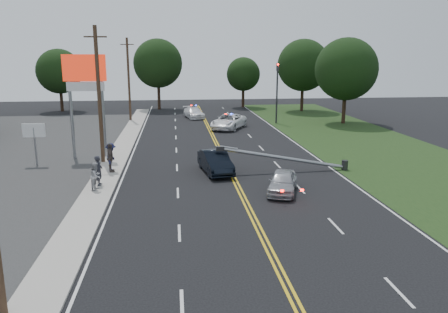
{
  "coord_description": "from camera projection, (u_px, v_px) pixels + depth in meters",
  "views": [
    {
      "loc": [
        -3.78,
        -20.73,
        7.9
      ],
      "look_at": [
        -0.74,
        5.87,
        1.7
      ],
      "focal_mm": 35.0,
      "sensor_mm": 36.0,
      "label": 1
    }
  ],
  "objects": [
    {
      "name": "utility_pole_far",
      "position": [
        129.0,
        79.0,
        53.01
      ],
      "size": [
        1.6,
        0.28,
        10.0
      ],
      "color": "#382619",
      "rests_on": "ground"
    },
    {
      "name": "emergency_b",
      "position": [
        194.0,
        113.0,
        56.43
      ],
      "size": [
        2.97,
        5.1,
        1.39
      ],
      "primitive_type": "imported",
      "rotation": [
        0.0,
        0.0,
        0.23
      ],
      "color": "white",
      "rests_on": "ground"
    },
    {
      "name": "bystander_b",
      "position": [
        96.0,
        176.0,
        25.8
      ],
      "size": [
        0.81,
        0.94,
        1.67
      ],
      "primitive_type": "imported",
      "rotation": [
        0.0,
        0.0,
        1.32
      ],
      "color": "#A0A0A4",
      "rests_on": "sidewalk"
    },
    {
      "name": "small_sign",
      "position": [
        34.0,
        134.0,
        31.81
      ],
      "size": [
        1.6,
        0.14,
        3.1
      ],
      "color": "gray",
      "rests_on": "ground"
    },
    {
      "name": "bystander_c",
      "position": [
        111.0,
        157.0,
        29.99
      ],
      "size": [
        0.83,
        1.31,
        1.94
      ],
      "primitive_type": "imported",
      "rotation": [
        0.0,
        0.0,
        1.49
      ],
      "color": "#191B3E",
      "rests_on": "sidewalk"
    },
    {
      "name": "tree_7",
      "position": [
        243.0,
        74.0,
        67.34
      ],
      "size": [
        5.17,
        5.17,
        7.69
      ],
      "color": "black",
      "rests_on": "ground"
    },
    {
      "name": "tree_8",
      "position": [
        303.0,
        65.0,
        62.27
      ],
      "size": [
        7.39,
        7.39,
        10.25
      ],
      "color": "black",
      "rests_on": "ground"
    },
    {
      "name": "utility_pole_mid",
      "position": [
        99.0,
        95.0,
        31.72
      ],
      "size": [
        1.6,
        0.28,
        10.0
      ],
      "color": "#382619",
      "rests_on": "ground"
    },
    {
      "name": "sidewalk",
      "position": [
        111.0,
        169.0,
        31.0
      ],
      "size": [
        1.8,
        70.0,
        0.12
      ],
      "primitive_type": "cube",
      "color": "#ABA49A",
      "rests_on": "ground"
    },
    {
      "name": "grass_verge",
      "position": [
        402.0,
        161.0,
        33.44
      ],
      "size": [
        12.0,
        80.0,
        0.01
      ],
      "primitive_type": "cube",
      "color": "#1B3414",
      "rests_on": "ground"
    },
    {
      "name": "waiting_sedan",
      "position": [
        283.0,
        182.0,
        25.67
      ],
      "size": [
        2.73,
        4.15,
        1.31
      ],
      "primitive_type": "imported",
      "rotation": [
        0.0,
        0.0,
        -0.34
      ],
      "color": "#A9AAB1",
      "rests_on": "ground"
    },
    {
      "name": "ground",
      "position": [
        251.0,
        214.0,
        22.27
      ],
      "size": [
        120.0,
        120.0,
        0.0
      ],
      "primitive_type": "plane",
      "color": "black",
      "rests_on": "ground"
    },
    {
      "name": "crashed_sedan",
      "position": [
        215.0,
        162.0,
        30.04
      ],
      "size": [
        2.29,
        4.82,
        1.52
      ],
      "primitive_type": "imported",
      "rotation": [
        0.0,
        0.0,
        0.15
      ],
      "color": "black",
      "rests_on": "ground"
    },
    {
      "name": "centerline_yellow",
      "position": [
        228.0,
        166.0,
        31.94
      ],
      "size": [
        0.36,
        80.0,
        0.0
      ],
      "primitive_type": "cube",
      "color": "gold",
      "rests_on": "ground"
    },
    {
      "name": "fallen_streetlight",
      "position": [
        291.0,
        159.0,
        30.27
      ],
      "size": [
        9.36,
        0.44,
        1.91
      ],
      "color": "#2D2D30",
      "rests_on": "ground"
    },
    {
      "name": "tree_9",
      "position": [
        346.0,
        69.0,
        50.78
      ],
      "size": [
        7.24,
        7.24,
        9.98
      ],
      "color": "black",
      "rests_on": "ground"
    },
    {
      "name": "traffic_signal",
      "position": [
        277.0,
        88.0,
        51.27
      ],
      "size": [
        0.28,
        0.41,
        7.05
      ],
      "color": "#2D2D30",
      "rests_on": "ground"
    },
    {
      "name": "tree_5",
      "position": [
        59.0,
        71.0,
        62.12
      ],
      "size": [
        6.32,
        6.32,
        8.88
      ],
      "color": "black",
      "rests_on": "ground"
    },
    {
      "name": "bystander_a",
      "position": [
        99.0,
        170.0,
        26.68
      ],
      "size": [
        0.46,
        0.69,
        1.85
      ],
      "primitive_type": "imported",
      "rotation": [
        0.0,
        0.0,
        1.54
      ],
      "color": "#26262E",
      "rests_on": "sidewalk"
    },
    {
      "name": "emergency_a",
      "position": [
        229.0,
        122.0,
        48.14
      ],
      "size": [
        5.0,
        6.35,
        1.6
      ],
      "primitive_type": "imported",
      "rotation": [
        0.0,
        0.0,
        -0.47
      ],
      "color": "white",
      "rests_on": "ground"
    },
    {
      "name": "pylon_sign",
      "position": [
        85.0,
        81.0,
        33.3
      ],
      "size": [
        3.2,
        0.35,
        8.0
      ],
      "color": "gray",
      "rests_on": "ground"
    },
    {
      "name": "bystander_d",
      "position": [
        110.0,
        158.0,
        29.7
      ],
      "size": [
        0.69,
        1.23,
        1.98
      ],
      "primitive_type": "imported",
      "rotation": [
        0.0,
        0.0,
        1.75
      ],
      "color": "#504440",
      "rests_on": "sidewalk"
    },
    {
      "name": "tree_6",
      "position": [
        158.0,
        63.0,
        64.25
      ],
      "size": [
        7.17,
        7.17,
        10.37
      ],
      "color": "black",
      "rests_on": "ground"
    }
  ]
}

